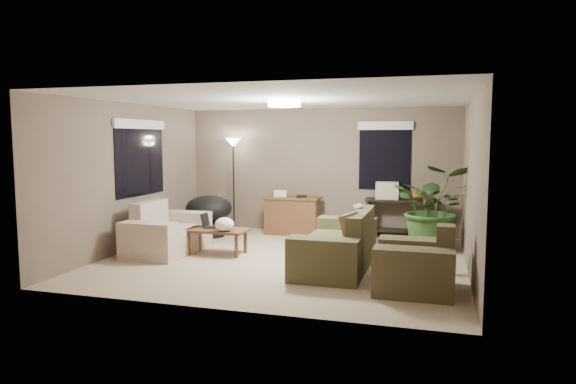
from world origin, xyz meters
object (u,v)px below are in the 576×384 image
(console_table, at_px, (400,215))
(cat_scratching_post, at_px, (439,258))
(main_sofa, at_px, (339,247))
(coffee_table, at_px, (217,233))
(desk, at_px, (293,215))
(floor_lamp, at_px, (233,153))
(houseplant, at_px, (434,216))
(papasan_chair, at_px, (209,213))
(armchair, at_px, (416,267))
(loveseat, at_px, (166,234))

(console_table, relative_size, cat_scratching_post, 2.60)
(main_sofa, relative_size, console_table, 1.69)
(coffee_table, distance_m, desk, 2.17)
(floor_lamp, xyz_separation_m, houseplant, (4.01, -0.80, -1.02))
(papasan_chair, bearing_deg, houseplant, -0.36)
(main_sofa, height_order, console_table, main_sofa)
(console_table, distance_m, papasan_chair, 3.69)
(desk, height_order, floor_lamp, floor_lamp)
(coffee_table, height_order, houseplant, houseplant)
(main_sofa, distance_m, papasan_chair, 3.32)
(cat_scratching_post, bearing_deg, main_sofa, -179.57)
(console_table, height_order, floor_lamp, floor_lamp)
(desk, xyz_separation_m, console_table, (2.08, 0.18, 0.06))
(console_table, relative_size, houseplant, 0.88)
(main_sofa, bearing_deg, console_table, 74.19)
(armchair, xyz_separation_m, papasan_chair, (-4.02, 2.57, 0.17))
(armchair, xyz_separation_m, coffee_table, (-3.24, 1.19, 0.06))
(desk, bearing_deg, papasan_chair, -156.19)
(coffee_table, height_order, papasan_chair, papasan_chair)
(floor_lamp, bearing_deg, console_table, 1.30)
(coffee_table, distance_m, papasan_chair, 1.60)
(loveseat, height_order, papasan_chair, loveseat)
(floor_lamp, bearing_deg, armchair, -41.24)
(console_table, xyz_separation_m, houseplant, (0.63, -0.87, 0.14))
(desk, bearing_deg, console_table, 4.98)
(loveseat, bearing_deg, cat_scratching_post, -2.22)
(floor_lamp, height_order, houseplant, floor_lamp)
(armchair, distance_m, floor_lamp, 5.24)
(desk, height_order, cat_scratching_post, desk)
(main_sofa, relative_size, floor_lamp, 1.15)
(armchair, bearing_deg, console_table, 97.25)
(coffee_table, xyz_separation_m, cat_scratching_post, (3.52, -0.26, -0.14))
(desk, relative_size, cat_scratching_post, 2.20)
(console_table, height_order, houseplant, houseplant)
(papasan_chair, bearing_deg, desk, 23.81)
(loveseat, bearing_deg, coffee_table, 5.42)
(desk, bearing_deg, houseplant, -14.33)
(main_sofa, xyz_separation_m, console_table, (0.71, 2.50, 0.14))
(desk, height_order, console_table, same)
(loveseat, relative_size, armchair, 1.60)
(desk, bearing_deg, cat_scratching_post, -39.47)
(armchair, height_order, houseplant, houseplant)
(loveseat, distance_m, papasan_chair, 1.48)
(main_sofa, bearing_deg, floor_lamp, 137.84)
(coffee_table, relative_size, floor_lamp, 0.52)
(main_sofa, distance_m, desk, 2.69)
(coffee_table, bearing_deg, main_sofa, -7.26)
(coffee_table, distance_m, console_table, 3.58)
(floor_lamp, bearing_deg, coffee_table, -74.94)
(main_sofa, relative_size, cat_scratching_post, 4.40)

